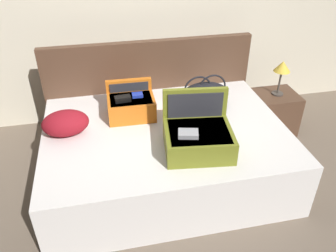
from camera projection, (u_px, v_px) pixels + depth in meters
ground_plane at (175, 205)px, 2.92m from camera, size 12.00×12.00×0.00m
back_wall at (140, 0)px, 3.57m from camera, size 8.00×0.10×2.60m
bed at (165, 153)px, 3.11m from camera, size 2.07×1.51×0.52m
headboard at (150, 88)px, 3.62m from camera, size 2.11×0.08×1.03m
hard_case_large at (198, 136)px, 2.67m from camera, size 0.57×0.52×0.42m
hard_case_medium at (131, 105)px, 3.09m from camera, size 0.42×0.35×0.29m
duffel_bag at (205, 95)px, 3.21m from camera, size 0.48×0.28×0.33m
pillow_center_head at (65, 123)px, 2.85m from camera, size 0.40×0.29×0.21m
nightstand at (274, 112)px, 3.77m from camera, size 0.44×0.40×0.45m
table_lamp at (282, 69)px, 3.49m from camera, size 0.17×0.17×0.37m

